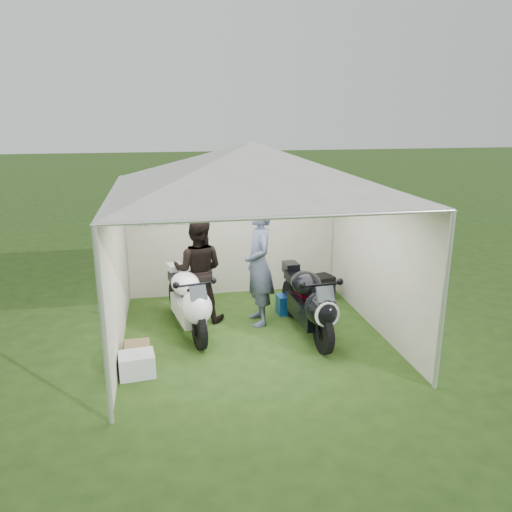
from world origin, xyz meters
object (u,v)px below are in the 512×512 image
object	(u,v)px
motorcycle_white	(188,300)
person_blue_jacket	(259,265)
paddock_stand	(290,304)
crate_2	(137,365)
person_dark_jacket	(198,270)
crate_1	(138,354)
canopy_tent	(252,171)
crate_0	(137,364)
equipment_box	(320,288)
motorcycle_black	(309,301)

from	to	relation	value
motorcycle_white	person_blue_jacket	xyz separation A→B (m)	(1.17, 0.20, 0.45)
paddock_stand	crate_2	distance (m)	3.05
person_dark_jacket	crate_2	size ratio (longest dim) A/B	5.29
paddock_stand	crate_1	distance (m)	2.91
canopy_tent	crate_0	world-z (taller)	canopy_tent
equipment_box	crate_0	xyz separation A→B (m)	(-3.28, -2.26, -0.07)
canopy_tent	motorcycle_black	xyz separation A→B (m)	(0.86, -0.22, -2.00)
motorcycle_white	crate_0	world-z (taller)	motorcycle_white
crate_1	equipment_box	bearing A→B (deg)	30.54
paddock_stand	equipment_box	world-z (taller)	equipment_box
motorcycle_white	motorcycle_black	bearing A→B (deg)	-24.77
crate_1	motorcycle_black	bearing A→B (deg)	9.69
equipment_box	crate_2	world-z (taller)	equipment_box
crate_0	equipment_box	bearing A→B (deg)	34.58
crate_1	crate_2	distance (m)	0.27
canopy_tent	person_blue_jacket	size ratio (longest dim) A/B	2.82
person_dark_jacket	equipment_box	bearing A→B (deg)	-150.54
paddock_stand	motorcycle_black	bearing A→B (deg)	-86.63
canopy_tent	crate_2	xyz separation A→B (m)	(-1.75, -0.93, -2.45)
motorcycle_black	canopy_tent	bearing A→B (deg)	162.56
canopy_tent	person_blue_jacket	world-z (taller)	canopy_tent
crate_2	paddock_stand	bearing A→B (deg)	32.99
person_blue_jacket	crate_0	bearing A→B (deg)	-56.62
motorcycle_white	crate_2	bearing A→B (deg)	-134.76
person_dark_jacket	crate_1	xyz separation A→B (m)	(-0.98, -1.42, -0.72)
crate_2	crate_1	bearing A→B (deg)	90.00
motorcycle_white	person_blue_jacket	size ratio (longest dim) A/B	0.99
canopy_tent	paddock_stand	distance (m)	2.64
paddock_stand	person_blue_jacket	size ratio (longest dim) A/B	0.22
crate_0	crate_1	world-z (taller)	crate_0
canopy_tent	person_dark_jacket	distance (m)	2.01
crate_0	crate_1	xyz separation A→B (m)	(0.00, 0.33, -0.00)
crate_2	crate_0	bearing A→B (deg)	-90.00
canopy_tent	crate_1	xyz separation A→B (m)	(-1.75, -0.66, -2.42)
crate_1	person_dark_jacket	bearing A→B (deg)	55.38
person_blue_jacket	crate_0	distance (m)	2.55
person_dark_jacket	crate_0	distance (m)	2.12
paddock_stand	person_dark_jacket	xyz separation A→B (m)	(-1.58, 0.02, 0.71)
motorcycle_black	person_dark_jacket	xyz separation A→B (m)	(-1.63, 0.97, 0.30)
crate_2	motorcycle_white	bearing A→B (deg)	56.35
paddock_stand	crate_2	size ratio (longest dim) A/B	1.35
motorcycle_white	motorcycle_black	world-z (taller)	motorcycle_black
canopy_tent	equipment_box	bearing A→B (deg)	39.77
crate_2	person_blue_jacket	bearing A→B (deg)	34.96
motorcycle_black	crate_2	xyz separation A→B (m)	(-2.61, -0.71, -0.45)
paddock_stand	crate_2	bearing A→B (deg)	-147.01
person_blue_jacket	equipment_box	distance (m)	1.76
person_dark_jacket	canopy_tent	bearing A→B (deg)	152.38
paddock_stand	crate_2	world-z (taller)	paddock_stand
canopy_tent	crate_0	size ratio (longest dim) A/B	12.15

